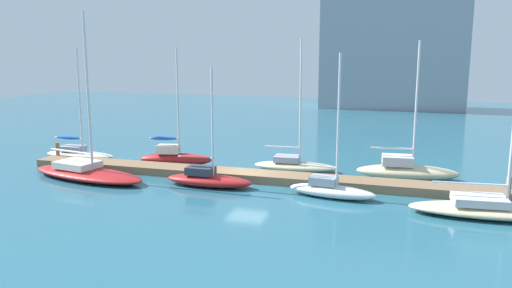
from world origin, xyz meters
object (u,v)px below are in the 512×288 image
object	(u,v)px
sailboat_3	(208,178)
sailboat_4	(294,164)
sailboat_5	(331,189)
sailboat_7	(495,207)
harbor_building_distant	(394,36)
sailboat_0	(79,153)
sailboat_1	(87,172)
sailboat_6	(406,170)
sailboat_2	(175,157)

from	to	relation	value
sailboat_3	sailboat_4	distance (m)	6.98
sailboat_5	sailboat_7	distance (m)	8.46
sailboat_3	harbor_building_distant	distance (m)	50.96
sailboat_0	sailboat_5	size ratio (longest dim) A/B	1.04
sailboat_1	harbor_building_distant	size ratio (longest dim) A/B	0.51
sailboat_3	sailboat_7	xyz separation A→B (m)	(16.01, -1.18, -0.01)
sailboat_4	harbor_building_distant	size ratio (longest dim) A/B	0.43
sailboat_6	sailboat_0	bearing A→B (deg)	176.79
sailboat_3	sailboat_5	world-z (taller)	sailboat_5
sailboat_5	sailboat_7	world-z (taller)	sailboat_7
sailboat_5	sailboat_4	bearing A→B (deg)	128.36
sailboat_7	sailboat_4	bearing A→B (deg)	145.47
sailboat_2	sailboat_7	distance (m)	21.28
sailboat_3	sailboat_6	distance (m)	12.86
sailboat_3	sailboat_5	xyz separation A→B (m)	(7.62, -0.14, -0.02)
harbor_building_distant	sailboat_5	bearing A→B (deg)	-91.61
sailboat_6	sailboat_7	bearing A→B (deg)	-61.74
sailboat_0	sailboat_5	distance (m)	20.86
sailboat_1	sailboat_3	world-z (taller)	sailboat_1
sailboat_1	harbor_building_distant	distance (m)	53.62
sailboat_3	harbor_building_distant	xyz separation A→B (m)	(9.01, 49.15, 9.96)
harbor_building_distant	sailboat_0	bearing A→B (deg)	-115.97
sailboat_0	sailboat_5	xyz separation A→B (m)	(20.31, -4.73, 0.02)
sailboat_4	sailboat_7	size ratio (longest dim) A/B	0.65
sailboat_1	sailboat_4	size ratio (longest dim) A/B	1.17
sailboat_2	harbor_building_distant	world-z (taller)	harbor_building_distant
sailboat_5	harbor_building_distant	world-z (taller)	harbor_building_distant
sailboat_0	sailboat_7	xyz separation A→B (m)	(28.71, -5.77, 0.02)
sailboat_3	sailboat_5	size ratio (longest dim) A/B	0.90
sailboat_0	sailboat_2	world-z (taller)	sailboat_2
sailboat_2	sailboat_7	xyz separation A→B (m)	(20.49, -5.75, -0.15)
sailboat_0	sailboat_3	world-z (taller)	sailboat_0
sailboat_6	sailboat_7	xyz separation A→B (m)	(4.35, -6.59, -0.09)
sailboat_3	sailboat_6	bearing A→B (deg)	24.79
sailboat_7	sailboat_0	bearing A→B (deg)	163.84
sailboat_1	sailboat_7	xyz separation A→B (m)	(24.29, -0.58, 0.05)
sailboat_3	sailboat_7	distance (m)	16.06
sailboat_4	sailboat_7	world-z (taller)	sailboat_7
sailboat_2	harbor_building_distant	distance (m)	47.60
sailboat_3	sailboat_1	bearing A→B (deg)	-175.92
sailboat_5	harbor_building_distant	bearing A→B (deg)	95.85
sailboat_4	sailboat_5	bearing A→B (deg)	-61.98
sailboat_3	sailboat_4	bearing A→B (deg)	52.82
sailboat_2	sailboat_6	world-z (taller)	sailboat_6
sailboat_4	sailboat_7	bearing A→B (deg)	-32.62
sailboat_0	sailboat_1	xyz separation A→B (m)	(4.42, -5.19, -0.02)
sailboat_0	harbor_building_distant	size ratio (longest dim) A/B	0.40
sailboat_3	sailboat_4	world-z (taller)	sailboat_4
sailboat_3	sailboat_6	world-z (taller)	sailboat_6
sailboat_0	sailboat_2	distance (m)	8.22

